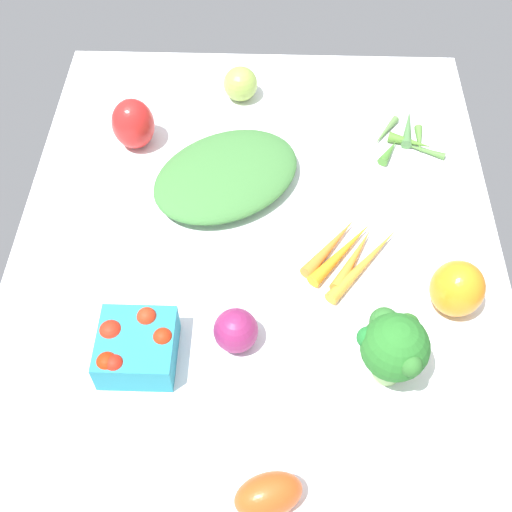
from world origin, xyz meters
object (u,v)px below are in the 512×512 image
bell_pepper_orange (457,289)px  red_onion_center (236,330)px  leafy_greens_clump (226,175)px  carrot_bunch (349,255)px  broccoli_head (394,346)px  heirloom_tomato_green (240,84)px  roma_tomato (268,495)px  okra_pile (405,139)px  berry_basket (135,347)px  bell_pepper_red (133,124)px

bell_pepper_orange → red_onion_center: (6.97, -30.81, -1.24)cm
leafy_greens_clump → carrot_bunch: size_ratio=1.51×
red_onion_center → bell_pepper_orange: bearing=102.7°
leafy_greens_clump → red_onion_center: bearing=5.8°
red_onion_center → broccoli_head: 21.20cm
heirloom_tomato_green → roma_tomato: (73.92, 6.54, -0.60)cm
roma_tomato → bell_pepper_orange: bearing=-150.4°
red_onion_center → okra_pile: bearing=145.8°
okra_pile → roma_tomato: 66.76cm
broccoli_head → okra_pile: bearing=170.6°
roma_tomato → berry_basket: bearing=-64.1°
okra_pile → roma_tomato: size_ratio=1.70×
bell_pepper_orange → berry_basket: bearing=-77.4°
berry_basket → broccoli_head: (1.24, 33.74, 4.22)cm
heirloom_tomato_green → red_onion_center: size_ratio=1.02×
bell_pepper_orange → leafy_greens_clump: 40.92cm
red_onion_center → leafy_greens_clump: 30.05cm
bell_pepper_red → roma_tomato: 65.60cm
bell_pepper_red → leafy_greens_clump: (9.34, 16.43, -2.31)cm
leafy_greens_clump → roma_tomato: (51.55, 7.89, 0.25)cm
broccoli_head → berry_basket: bearing=-92.1°
bell_pepper_orange → bell_pepper_red: bell_pepper_red is taller
red_onion_center → broccoli_head: size_ratio=0.52×
bell_pepper_orange → bell_pepper_red: 59.73cm
okra_pile → broccoli_head: size_ratio=1.18×
heirloom_tomato_green → broccoli_head: size_ratio=0.53×
bell_pepper_red → okra_pile: bell_pepper_red is taller
red_onion_center → roma_tomato: size_ratio=0.75×
berry_basket → okra_pile: bearing=136.8°
okra_pile → leafy_greens_clump: bearing=-70.2°
leafy_greens_clump → bell_pepper_red: bearing=-119.6°
bell_pepper_orange → carrot_bunch: 16.77cm
carrot_bunch → red_onion_center: bearing=-47.7°
roma_tomato → carrot_bunch: bearing=-125.7°
leafy_greens_clump → berry_basket: bearing=-17.5°
red_onion_center → carrot_bunch: bearing=132.3°
red_onion_center → okra_pile: (-40.98, 27.86, -2.25)cm
broccoli_head → red_onion_center: bearing=-101.4°
leafy_greens_clump → roma_tomato: size_ratio=3.10×
heirloom_tomato_green → red_onion_center: heirloom_tomato_green is taller
berry_basket → bell_pepper_red: 42.56cm
red_onion_center → roma_tomato: bearing=12.6°
bell_pepper_orange → carrot_bunch: bearing=-118.9°
bell_pepper_orange → red_onion_center: bell_pepper_orange is taller
roma_tomato → broccoli_head: size_ratio=0.69×
bell_pepper_red → carrot_bunch: size_ratio=0.55×
okra_pile → carrot_bunch: size_ratio=0.83×
broccoli_head → roma_tomato: bearing=-41.5°
heirloom_tomato_green → carrot_bunch: size_ratio=0.37×
okra_pile → carrot_bunch: carrot_bunch is taller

